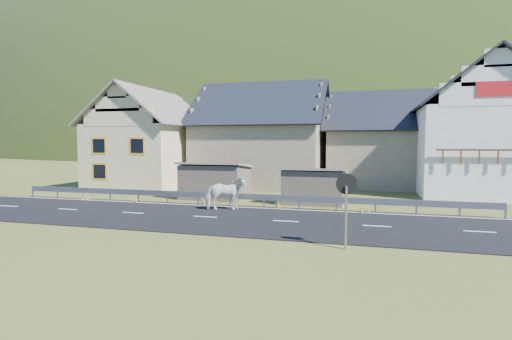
% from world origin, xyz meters
% --- Properties ---
extents(ground, '(160.00, 160.00, 0.00)m').
position_xyz_m(ground, '(0.00, 0.00, 0.00)').
color(ground, '#475020').
rests_on(ground, ground).
extents(road, '(60.00, 7.00, 0.04)m').
position_xyz_m(road, '(0.00, 0.00, 0.02)').
color(road, black).
rests_on(road, ground).
extents(lane_markings, '(60.00, 6.60, 0.01)m').
position_xyz_m(lane_markings, '(0.00, 0.00, 0.04)').
color(lane_markings, silver).
rests_on(lane_markings, road).
extents(guardrail, '(28.10, 0.09, 0.75)m').
position_xyz_m(guardrail, '(-0.00, 3.68, 0.56)').
color(guardrail, '#93969B').
rests_on(guardrail, ground).
extents(shed_left, '(4.30, 3.30, 2.40)m').
position_xyz_m(shed_left, '(-2.00, 6.50, 1.10)').
color(shed_left, brown).
rests_on(shed_left, ground).
extents(shed_right, '(3.80, 2.90, 2.20)m').
position_xyz_m(shed_right, '(4.50, 6.00, 1.00)').
color(shed_right, brown).
rests_on(shed_right, ground).
extents(house_cream, '(7.80, 9.80, 8.30)m').
position_xyz_m(house_cream, '(-10.00, 12.00, 4.36)').
color(house_cream, beige).
rests_on(house_cream, ground).
extents(house_stone_a, '(10.80, 9.80, 8.90)m').
position_xyz_m(house_stone_a, '(-1.00, 15.00, 4.63)').
color(house_stone_a, gray).
rests_on(house_stone_a, ground).
extents(house_stone_b, '(9.80, 8.80, 8.10)m').
position_xyz_m(house_stone_b, '(9.00, 17.00, 4.24)').
color(house_stone_b, gray).
rests_on(house_stone_b, ground).
extents(house_white, '(8.80, 10.80, 9.70)m').
position_xyz_m(house_white, '(15.00, 14.00, 5.06)').
color(house_white, white).
rests_on(house_white, ground).
extents(mountain, '(440.00, 280.00, 260.00)m').
position_xyz_m(mountain, '(5.00, 180.00, -20.00)').
color(mountain, '#213816').
rests_on(mountain, ground).
extents(conifer_patch, '(76.00, 50.00, 28.00)m').
position_xyz_m(conifer_patch, '(-55.00, 110.00, 6.00)').
color(conifer_patch, black).
rests_on(conifer_patch, ground).
extents(horse, '(1.69, 2.34, 1.80)m').
position_xyz_m(horse, '(0.29, 2.09, 0.94)').
color(horse, silver).
rests_on(horse, road).
extents(traffic_mirror, '(0.71, 0.27, 2.60)m').
position_xyz_m(traffic_mirror, '(6.89, -3.96, 1.91)').
color(traffic_mirror, '#93969B').
rests_on(traffic_mirror, ground).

